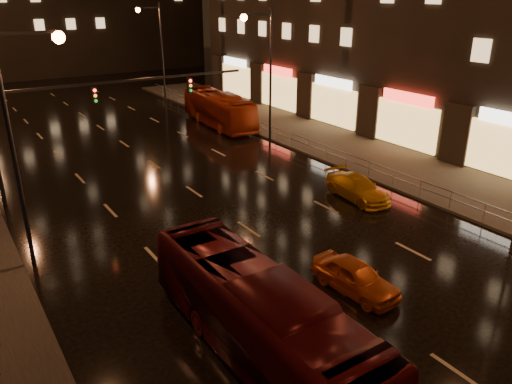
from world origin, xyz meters
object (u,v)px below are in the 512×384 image
bus_curb (219,109)px  taxi_near (355,277)px  taxi_far (357,188)px  bus_red (260,317)px

bus_curb → taxi_near: bearing=-103.1°
taxi_far → bus_curb: bearing=89.7°
taxi_near → taxi_far: same height
taxi_far → bus_red: bearing=-141.4°
bus_curb → taxi_near: (-8.50, -25.93, -0.81)m
bus_curb → bus_red: bearing=-111.8°
bus_curb → taxi_near: bus_curb is taller
taxi_near → taxi_far: size_ratio=0.85×
taxi_near → taxi_far: 9.69m
bus_curb → taxi_far: bus_curb is taller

